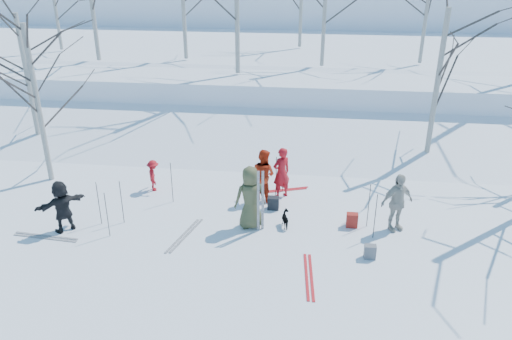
# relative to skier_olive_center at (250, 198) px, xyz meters

# --- Properties ---
(ground) EXTENTS (120.00, 120.00, 0.00)m
(ground) POSITION_rel_skier_olive_center_xyz_m (0.03, -0.44, -0.92)
(ground) COLOR white
(ground) RESTS_ON ground
(snow_ramp) EXTENTS (70.00, 9.49, 4.12)m
(snow_ramp) POSITION_rel_skier_olive_center_xyz_m (0.03, 6.56, -0.77)
(snow_ramp) COLOR white
(snow_ramp) RESTS_ON ground
(snow_plateau) EXTENTS (70.00, 18.00, 2.20)m
(snow_plateau) POSITION_rel_skier_olive_center_xyz_m (0.03, 16.56, 0.08)
(snow_plateau) COLOR white
(snow_plateau) RESTS_ON ground
(far_hill) EXTENTS (90.00, 30.00, 6.00)m
(far_hill) POSITION_rel_skier_olive_center_xyz_m (0.03, 37.56, 1.08)
(far_hill) COLOR white
(far_hill) RESTS_ON ground
(skier_olive_center) EXTENTS (1.06, 0.88, 1.85)m
(skier_olive_center) POSITION_rel_skier_olive_center_xyz_m (0.00, 0.00, 0.00)
(skier_olive_center) COLOR #44472B
(skier_olive_center) RESTS_ON ground
(skier_red_north) EXTENTS (0.73, 0.69, 1.68)m
(skier_red_north) POSITION_rel_skier_olive_center_xyz_m (0.73, 1.96, -0.08)
(skier_red_north) COLOR #AC1018
(skier_red_north) RESTS_ON ground
(skier_redor_behind) EXTENTS (1.03, 0.96, 1.69)m
(skier_redor_behind) POSITION_rel_skier_olive_center_xyz_m (0.18, 1.73, -0.08)
(skier_redor_behind) COLOR red
(skier_redor_behind) RESTS_ON ground
(skier_red_seated) EXTENTS (0.61, 0.77, 1.05)m
(skier_red_seated) POSITION_rel_skier_olive_center_xyz_m (-3.45, 1.94, -0.40)
(skier_red_seated) COLOR #AC1018
(skier_red_seated) RESTS_ON ground
(skier_cream_east) EXTENTS (1.08, 0.83, 1.71)m
(skier_cream_east) POSITION_rel_skier_olive_center_xyz_m (4.07, 0.33, -0.07)
(skier_cream_east) COLOR beige
(skier_cream_east) RESTS_ON ground
(skier_grey_west) EXTENTS (1.30, 1.33, 1.52)m
(skier_grey_west) POSITION_rel_skier_olive_center_xyz_m (-5.18, -0.83, -0.16)
(skier_grey_west) COLOR black
(skier_grey_west) RESTS_ON ground
(dog) EXTENTS (0.42, 0.60, 0.47)m
(dog) POSITION_rel_skier_olive_center_xyz_m (1.02, 0.11, -0.69)
(dog) COLOR black
(dog) RESTS_ON ground
(upright_ski_left) EXTENTS (0.09, 0.16, 1.90)m
(upright_ski_left) POSITION_rel_skier_olive_center_xyz_m (0.25, -0.24, 0.03)
(upright_ski_left) COLOR silver
(upright_ski_left) RESTS_ON ground
(upright_ski_right) EXTENTS (0.09, 0.23, 1.89)m
(upright_ski_right) POSITION_rel_skier_olive_center_xyz_m (0.37, -0.20, 0.03)
(upright_ski_right) COLOR silver
(upright_ski_right) RESTS_ON ground
(ski_pair_a) EXTENTS (1.11, 2.00, 0.02)m
(ski_pair_a) POSITION_rel_skier_olive_center_xyz_m (-1.76, -0.74, -0.91)
(ski_pair_a) COLOR silver
(ski_pair_a) RESTS_ON ground
(ski_pair_b) EXTENTS (0.47, 1.93, 0.02)m
(ski_pair_b) POSITION_rel_skier_olive_center_xyz_m (1.73, -2.22, -0.91)
(ski_pair_b) COLOR red
(ski_pair_b) RESTS_ON ground
(ski_pair_c) EXTENTS (1.38, 2.02, 0.02)m
(ski_pair_c) POSITION_rel_skier_olive_center_xyz_m (0.66, 2.36, -0.91)
(ski_pair_c) COLOR red
(ski_pair_c) RESTS_ON ground
(ski_pair_d) EXTENTS (0.51, 1.93, 0.02)m
(ski_pair_d) POSITION_rel_skier_olive_center_xyz_m (-5.56, -1.28, -0.91)
(ski_pair_d) COLOR silver
(ski_pair_d) RESTS_ON ground
(ski_pole_a) EXTENTS (0.02, 0.02, 1.34)m
(ski_pole_a) POSITION_rel_skier_olive_center_xyz_m (-2.62, 1.20, -0.25)
(ski_pole_a) COLOR black
(ski_pole_a) RESTS_ON ground
(ski_pole_b) EXTENTS (0.02, 0.02, 1.34)m
(ski_pole_b) POSITION_rel_skier_olive_center_xyz_m (0.75, 2.32, -0.25)
(ski_pole_b) COLOR black
(ski_pole_b) RESTS_ON ground
(ski_pole_c) EXTENTS (0.02, 0.02, 1.34)m
(ski_pole_c) POSITION_rel_skier_olive_center_xyz_m (3.32, 0.39, -0.25)
(ski_pole_c) COLOR black
(ski_pole_c) RESTS_ON ground
(ski_pole_d) EXTENTS (0.02, 0.02, 1.34)m
(ski_pole_d) POSITION_rel_skier_olive_center_xyz_m (-3.83, -0.99, -0.25)
(ski_pole_d) COLOR black
(ski_pole_d) RESTS_ON ground
(ski_pole_e) EXTENTS (0.02, 0.02, 1.34)m
(ski_pole_e) POSITION_rel_skier_olive_center_xyz_m (-4.32, -0.38, -0.25)
(ski_pole_e) COLOR black
(ski_pole_e) RESTS_ON ground
(ski_pole_f) EXTENTS (0.02, 0.02, 1.34)m
(ski_pole_f) POSITION_rel_skier_olive_center_xyz_m (-3.70, -0.23, -0.25)
(ski_pole_f) COLOR black
(ski_pole_f) RESTS_ON ground
(ski_pole_g) EXTENTS (0.02, 0.02, 1.34)m
(ski_pole_g) POSITION_rel_skier_olive_center_xyz_m (3.44, -0.21, -0.25)
(ski_pole_g) COLOR black
(ski_pole_g) RESTS_ON ground
(ski_pole_h) EXTENTS (0.02, 0.02, 1.34)m
(ski_pole_h) POSITION_rel_skier_olive_center_xyz_m (0.56, 2.03, -0.25)
(ski_pole_h) COLOR black
(ski_pole_h) RESTS_ON ground
(backpack_red) EXTENTS (0.32, 0.22, 0.42)m
(backpack_red) POSITION_rel_skier_olive_center_xyz_m (2.89, 0.32, -0.71)
(backpack_red) COLOR maroon
(backpack_red) RESTS_ON ground
(backpack_grey) EXTENTS (0.30, 0.20, 0.38)m
(backpack_grey) POSITION_rel_skier_olive_center_xyz_m (3.26, -1.23, -0.73)
(backpack_grey) COLOR #5A5B61
(backpack_grey) RESTS_ON ground
(backpack_dark) EXTENTS (0.34, 0.24, 0.40)m
(backpack_dark) POSITION_rel_skier_olive_center_xyz_m (0.56, 1.10, -0.72)
(backpack_dark) COLOR black
(backpack_dark) RESTS_ON ground
(birch_plateau_b) EXTENTS (3.70, 3.70, 4.43)m
(birch_plateau_b) POSITION_rel_skier_olive_center_xyz_m (-12.16, 13.71, 3.49)
(birch_plateau_b) COLOR silver
(birch_plateau_b) RESTS_ON snow_plateau
(birch_plateau_d) EXTENTS (4.40, 4.40, 5.43)m
(birch_plateau_d) POSITION_rel_skier_olive_center_xyz_m (1.92, 11.38, 3.99)
(birch_plateau_d) COLOR silver
(birch_plateau_d) RESTS_ON snow_plateau
(birch_plateau_g) EXTENTS (3.82, 3.82, 4.60)m
(birch_plateau_g) POSITION_rel_skier_olive_center_xyz_m (6.63, 12.55, 3.58)
(birch_plateau_g) COLOR silver
(birch_plateau_g) RESTS_ON snow_plateau
(birch_edge_a) EXTENTS (4.27, 4.27, 5.24)m
(birch_edge_a) POSITION_rel_skier_olive_center_xyz_m (-7.25, 2.32, 1.70)
(birch_edge_a) COLOR silver
(birch_edge_a) RESTS_ON ground
(birch_edge_d) EXTENTS (4.21, 4.21, 5.16)m
(birch_edge_d) POSITION_rel_skier_olive_center_xyz_m (-9.28, 5.30, 1.66)
(birch_edge_d) COLOR silver
(birch_edge_d) RESTS_ON ground
(birch_edge_e) EXTENTS (4.49, 4.49, 5.56)m
(birch_edge_e) POSITION_rel_skier_olive_center_xyz_m (5.85, 5.25, 1.85)
(birch_edge_e) COLOR silver
(birch_edge_e) RESTS_ON ground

